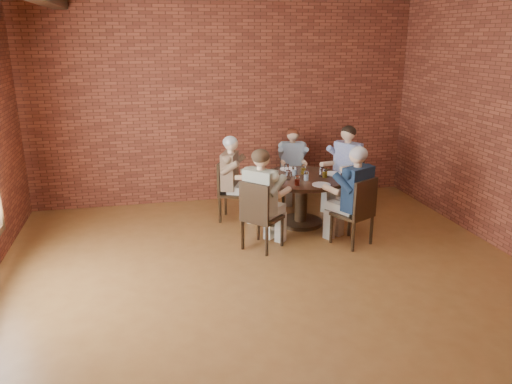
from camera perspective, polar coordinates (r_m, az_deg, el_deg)
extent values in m
plane|color=brown|center=(5.75, 2.47, -11.37)|extent=(7.00, 7.00, 0.00)
plane|color=brown|center=(8.53, -3.56, 10.22)|extent=(7.00, 0.00, 7.00)
cylinder|color=#301E10|center=(7.71, 5.10, -3.42)|extent=(0.66, 0.66, 0.06)
cylinder|color=#301E10|center=(7.60, 5.17, -1.17)|extent=(0.19, 0.19, 0.64)
cylinder|color=#331F12|center=(7.49, 5.24, 1.55)|extent=(1.33, 1.33, 0.05)
cube|color=#301E10|center=(8.35, 10.03, 0.91)|extent=(0.62, 0.62, 0.04)
cube|color=#301E10|center=(8.44, 10.98, 2.99)|extent=(0.26, 0.41, 0.52)
cylinder|color=#301E10|center=(8.38, 8.07, -0.54)|extent=(0.04, 0.04, 0.41)
cylinder|color=#301E10|center=(8.16, 10.18, -1.16)|extent=(0.04, 0.04, 0.41)
cylinder|color=#301E10|center=(8.68, 9.72, 0.01)|extent=(0.04, 0.04, 0.41)
cylinder|color=#301E10|center=(8.46, 11.81, -0.58)|extent=(0.04, 0.04, 0.41)
cube|color=#301E10|center=(8.65, 4.14, 1.72)|extent=(0.45, 0.45, 0.04)
cube|color=#301E10|center=(8.76, 4.03, 3.57)|extent=(0.39, 0.10, 0.45)
cylinder|color=#301E10|center=(8.54, 3.14, -0.05)|extent=(0.04, 0.04, 0.41)
cylinder|color=#301E10|center=(8.58, 5.34, -0.01)|extent=(0.04, 0.04, 0.41)
cylinder|color=#301E10|center=(8.86, 2.91, 0.60)|extent=(0.04, 0.04, 0.41)
cylinder|color=#301E10|center=(8.90, 5.04, 0.63)|extent=(0.04, 0.04, 0.41)
cube|color=#301E10|center=(7.74, -2.56, -0.16)|extent=(0.55, 0.55, 0.04)
cube|color=#301E10|center=(7.71, -3.97, 1.77)|extent=(0.20, 0.40, 0.48)
cylinder|color=#301E10|center=(7.60, -1.51, -2.26)|extent=(0.04, 0.04, 0.41)
cylinder|color=#301E10|center=(7.94, -0.97, -1.39)|extent=(0.04, 0.04, 0.41)
cylinder|color=#301E10|center=(7.68, -4.15, -2.09)|extent=(0.04, 0.04, 0.41)
cylinder|color=#301E10|center=(8.02, -3.51, -1.24)|extent=(0.04, 0.04, 0.41)
cube|color=#301E10|center=(6.70, 0.74, -2.98)|extent=(0.63, 0.63, 0.04)
cube|color=#301E10|center=(6.45, -0.24, -1.21)|extent=(0.34, 0.35, 0.51)
cylinder|color=#301E10|center=(6.84, 2.98, -4.58)|extent=(0.04, 0.04, 0.41)
cylinder|color=#301E10|center=(7.03, 0.26, -3.93)|extent=(0.04, 0.04, 0.41)
cylinder|color=#301E10|center=(6.54, 1.23, -5.65)|extent=(0.04, 0.04, 0.41)
cylinder|color=#301E10|center=(6.73, -1.56, -4.93)|extent=(0.04, 0.04, 0.41)
cube|color=#301E10|center=(6.96, 10.93, -2.51)|extent=(0.60, 0.60, 0.04)
cube|color=#301E10|center=(6.75, 12.40, -0.75)|extent=(0.42, 0.24, 0.51)
cylinder|color=#301E10|center=(7.29, 10.63, -3.44)|extent=(0.04, 0.04, 0.41)
cylinder|color=#301E10|center=(7.02, 8.59, -4.19)|extent=(0.04, 0.04, 0.41)
cylinder|color=#301E10|center=(7.07, 13.05, -4.27)|extent=(0.04, 0.04, 0.41)
cylinder|color=#301E10|center=(6.79, 11.05, -5.09)|extent=(0.04, 0.04, 0.41)
cylinder|color=white|center=(7.69, 8.69, 2.09)|extent=(0.26, 0.26, 0.01)
cylinder|color=white|center=(7.89, 3.71, 2.65)|extent=(0.26, 0.26, 0.01)
cylinder|color=white|center=(7.40, 1.97, 1.67)|extent=(0.26, 0.26, 0.01)
cylinder|color=white|center=(7.10, 7.47, 0.84)|extent=(0.26, 0.26, 0.01)
cylinder|color=white|center=(7.53, 7.53, 2.31)|extent=(0.07, 0.07, 0.14)
cylinder|color=white|center=(7.64, 5.45, 2.59)|extent=(0.07, 0.07, 0.14)
cylinder|color=white|center=(7.67, 3.51, 2.70)|extent=(0.07, 0.07, 0.14)
cylinder|color=white|center=(7.53, 4.41, 2.40)|extent=(0.07, 0.07, 0.14)
cylinder|color=white|center=(7.31, 3.70, 1.94)|extent=(0.07, 0.07, 0.14)
cylinder|color=white|center=(7.04, 4.73, 1.31)|extent=(0.07, 0.07, 0.14)
cylinder|color=white|center=(7.29, 5.76, 1.87)|extent=(0.07, 0.07, 0.14)
cylinder|color=white|center=(7.48, 7.89, 2.17)|extent=(0.07, 0.07, 0.14)
cube|color=black|center=(7.52, 9.31, 1.69)|extent=(0.11, 0.16, 0.01)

